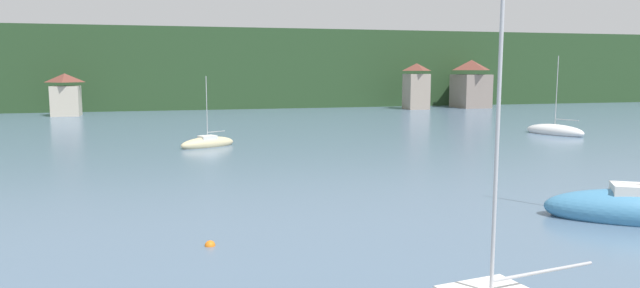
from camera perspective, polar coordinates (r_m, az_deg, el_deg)
wooded_hillside at (r=129.70m, az=-11.47°, el=6.91°), size 352.00×74.59×22.51m
shore_building_west at (r=82.15m, az=-23.77°, el=4.41°), size 3.60×3.42×5.49m
shore_building_westcentral at (r=89.09m, az=9.47°, el=5.57°), size 3.39×3.34×6.90m
shore_building_central at (r=94.60m, az=14.64°, el=5.69°), size 4.77×5.80×7.45m
sailboat_far_1 at (r=46.18m, az=-11.01°, el=0.07°), size 4.72×3.22×5.83m
sailboat_far_6 at (r=58.10m, az=22.11°, el=1.18°), size 3.81×6.00×7.62m
mooring_buoy_near at (r=20.68m, az=-10.78°, el=-9.82°), size 0.37×0.37×0.37m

